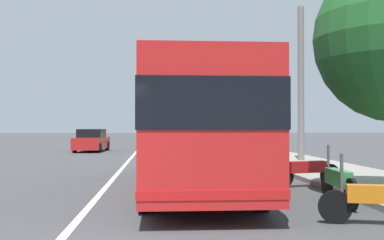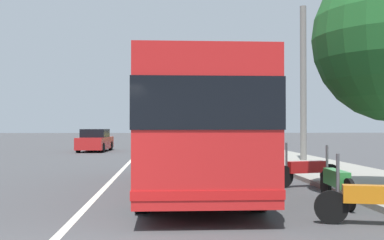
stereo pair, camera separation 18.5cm
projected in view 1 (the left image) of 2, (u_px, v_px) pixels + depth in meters
name	position (u px, v px, depth m)	size (l,w,h in m)	color
sidewalk_curb	(345.00, 175.00, 15.72)	(110.00, 3.60, 0.14)	gray
lane_divider_line	(113.00, 179.00, 15.17)	(110.00, 0.16, 0.01)	silver
coach_bus	(192.00, 125.00, 12.65)	(10.10, 2.64, 3.13)	red
motorcycle_mid_row	(380.00, 199.00, 8.15)	(0.60, 2.08, 1.25)	black
motorcycle_far_end	(338.00, 182.00, 10.36)	(2.30, 0.30, 1.29)	black
motorcycle_by_tree	(307.00, 170.00, 13.32)	(0.65, 2.13, 1.27)	black
car_oncoming	(176.00, 138.00, 37.43)	(4.23, 2.16, 1.56)	gold
car_side_street	(172.00, 135.00, 52.40)	(4.56, 1.87, 1.57)	gold
car_ahead_same_lane	(92.00, 141.00, 31.74)	(4.63, 2.03, 1.52)	red
utility_pole	(301.00, 84.00, 21.98)	(0.30, 0.30, 7.38)	slate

